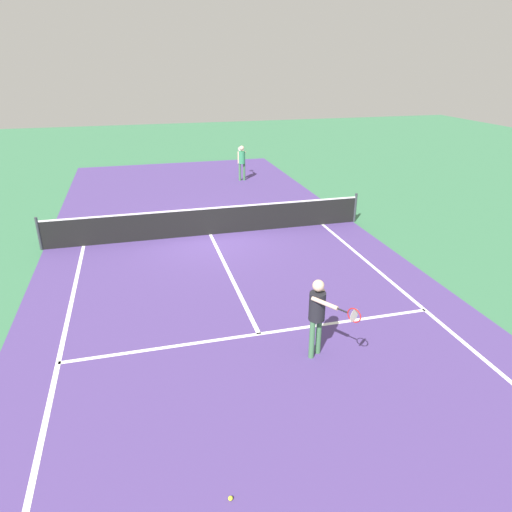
{
  "coord_description": "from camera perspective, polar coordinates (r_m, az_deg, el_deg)",
  "views": [
    {
      "loc": [
        -2.24,
        -14.68,
        5.53
      ],
      "look_at": [
        0.44,
        -4.45,
        1.0
      ],
      "focal_mm": 32.37,
      "sensor_mm": 36.0,
      "label": 1
    }
  ],
  "objects": [
    {
      "name": "line_center_service",
      "position": [
        12.93,
        -3.32,
        -2.14
      ],
      "size": [
        0.1,
        6.4,
        0.01
      ],
      "primitive_type": "cube",
      "color": "white",
      "rests_on": "ground_plane"
    },
    {
      "name": "player_far",
      "position": [
        22.9,
        -1.77,
        11.91
      ],
      "size": [
        0.48,
        1.22,
        1.69
      ],
      "color": "#3F7247",
      "rests_on": "ground_plane"
    },
    {
      "name": "line_service_near",
      "position": [
        10.2,
        0.37,
        -9.6
      ],
      "size": [
        8.22,
        0.1,
        0.01
      ],
      "primitive_type": "cube",
      "color": "white",
      "rests_on": "ground_plane"
    },
    {
      "name": "line_sideline_left",
      "position": [
        10.5,
        -22.96,
        -10.65
      ],
      "size": [
        0.1,
        11.89,
        0.01
      ],
      "primitive_type": "cube",
      "color": "white",
      "rests_on": "ground_plane"
    },
    {
      "name": "line_sideline_right",
      "position": [
        12.13,
        18.97,
        -5.28
      ],
      "size": [
        0.1,
        11.89,
        0.01
      ],
      "primitive_type": "cube",
      "color": "white",
      "rests_on": "ground_plane"
    },
    {
      "name": "net",
      "position": [
        15.68,
        -5.73,
        4.34
      ],
      "size": [
        10.8,
        0.09,
        1.07
      ],
      "color": "#33383D",
      "rests_on": "ground_plane"
    },
    {
      "name": "ground_plane",
      "position": [
        15.84,
        -5.66,
        2.65
      ],
      "size": [
        60.0,
        60.0,
        0.0
      ],
      "primitive_type": "plane",
      "color": "#38724C"
    },
    {
      "name": "tennis_ball_by_baseline",
      "position": [
        7.08,
        -3.18,
        -27.73
      ],
      "size": [
        0.07,
        0.07,
        0.07
      ],
      "primitive_type": "sphere",
      "color": "#CCE033",
      "rests_on": "ground_plane"
    },
    {
      "name": "court_surface_inbounds",
      "position": [
        15.84,
        -5.66,
        2.65
      ],
      "size": [
        10.62,
        24.4,
        0.0
      ],
      "primitive_type": "cube",
      "color": "#4C387A",
      "rests_on": "ground_plane"
    },
    {
      "name": "player_near",
      "position": [
        9.06,
        7.67,
        -6.64
      ],
      "size": [
        0.62,
        1.15,
        1.69
      ],
      "color": "#3F7247",
      "rests_on": "ground_plane"
    }
  ]
}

